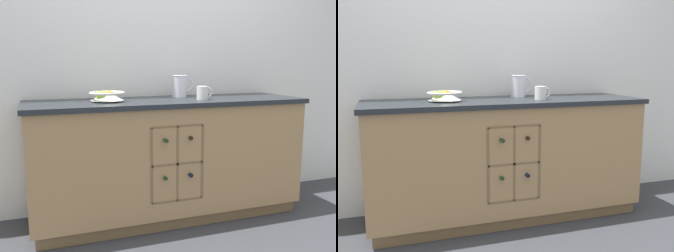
% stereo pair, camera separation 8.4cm
% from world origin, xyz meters
% --- Properties ---
extents(ground_plane, '(14.00, 14.00, 0.00)m').
position_xyz_m(ground_plane, '(0.00, 0.00, 0.00)').
color(ground_plane, '#383A3F').
extents(back_wall, '(4.45, 0.06, 2.55)m').
position_xyz_m(back_wall, '(0.00, 0.36, 1.27)').
color(back_wall, white).
rests_on(back_wall, ground_plane).
extents(kitchen_island, '(2.09, 0.64, 0.92)m').
position_xyz_m(kitchen_island, '(-0.00, -0.00, 0.47)').
color(kitchen_island, brown).
rests_on(kitchen_island, ground_plane).
extents(fruit_bowl, '(0.25, 0.25, 0.08)m').
position_xyz_m(fruit_bowl, '(-0.46, 0.01, 0.96)').
color(fruit_bowl, silver).
rests_on(fruit_bowl, kitchen_island).
extents(white_pitcher, '(0.18, 0.12, 0.17)m').
position_xyz_m(white_pitcher, '(0.16, 0.16, 1.01)').
color(white_pitcher, white).
rests_on(white_pitcher, kitchen_island).
extents(ceramic_mug, '(0.12, 0.08, 0.10)m').
position_xyz_m(ceramic_mug, '(0.25, -0.08, 0.97)').
color(ceramic_mug, white).
rests_on(ceramic_mug, kitchen_island).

